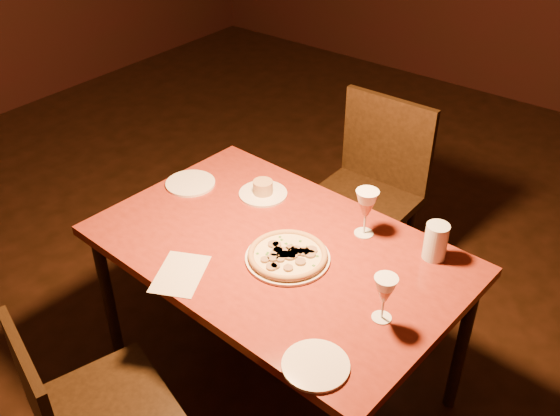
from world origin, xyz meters
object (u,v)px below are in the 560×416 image
Objects in this scene: dining_table at (277,260)px; chair_far at (369,189)px; pizza_plate at (288,255)px; chair_near at (84,411)px.

chair_far is at bearing 99.29° from dining_table.
pizza_plate is at bearing -79.73° from chair_far.
dining_table is at bearing 154.59° from pizza_plate.
dining_table is 0.11m from pizza_plate.
chair_near is 1.55m from chair_far.
dining_table is 4.60× the size of pizza_plate.
dining_table is 1.46× the size of chair_far.
chair_near reaches higher than pizza_plate.
pizza_plate is (0.15, -0.81, 0.19)m from chair_far.
pizza_plate is (0.23, 0.74, 0.26)m from chair_near.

